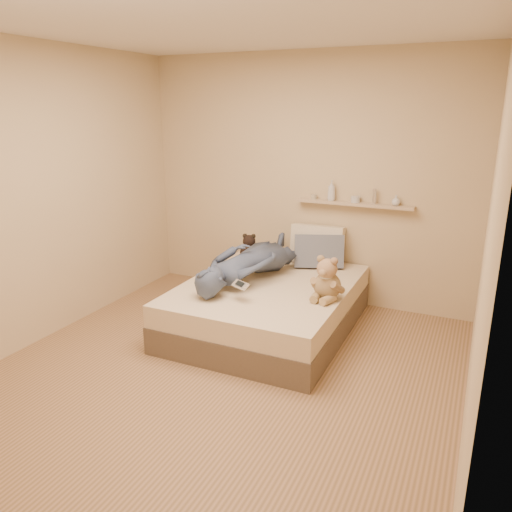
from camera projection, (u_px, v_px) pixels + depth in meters
The scene contains 10 objects.
room at pixel (219, 214), 3.64m from camera, with size 3.80×3.80×3.80m.
bed at pixel (268, 306), 4.76m from camera, with size 1.50×1.90×0.45m.
game_console at pixel (240, 285), 4.24m from camera, with size 0.18×0.13×0.06m.
teddy_bear at pixel (327, 282), 4.28m from camera, with size 0.32×0.32×0.39m.
dark_plush at pixel (249, 250), 5.31m from camera, with size 0.20×0.20×0.31m.
pillow_cream at pixel (317, 244), 5.28m from camera, with size 0.55×0.16×0.40m, color beige.
pillow_grey at pixel (319, 251), 5.14m from camera, with size 0.50×0.14×0.34m, color slate.
person at pixel (251, 261), 4.79m from camera, with size 0.55×1.51×0.36m, color #414B66.
wall_shelf at pixel (354, 204), 5.08m from camera, with size 1.20×0.12×0.03m, color tan.
shelf_bottles at pixel (352, 195), 5.06m from camera, with size 0.93×0.11×0.21m.
Camera 1 is at (1.75, -3.13, 2.06)m, focal length 35.00 mm.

